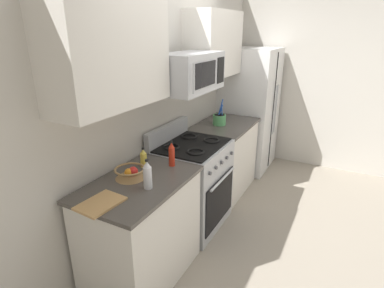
# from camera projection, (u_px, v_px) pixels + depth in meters

# --- Properties ---
(ground_plane) EXTENTS (16.00, 16.00, 0.00)m
(ground_plane) POSITION_uv_depth(u_px,v_px,m) (245.00, 238.00, 3.18)
(ground_plane) COLOR gray
(wall_back) EXTENTS (8.00, 0.10, 2.60)m
(wall_back) POSITION_uv_depth(u_px,v_px,m) (159.00, 104.00, 3.17)
(wall_back) COLOR beige
(wall_back) RESTS_ON ground
(counter_left) EXTENTS (1.00, 0.64, 0.91)m
(counter_left) POSITION_uv_depth(u_px,v_px,m) (142.00, 231.00, 2.56)
(counter_left) COLOR silver
(counter_left) RESTS_ON ground
(range_oven) EXTENTS (0.76, 0.68, 1.09)m
(range_oven) POSITION_uv_depth(u_px,v_px,m) (192.00, 184.00, 3.29)
(range_oven) COLOR #B2B5BA
(range_oven) RESTS_ON ground
(counter_right) EXTENTS (0.97, 0.64, 0.91)m
(counter_right) POSITION_uv_depth(u_px,v_px,m) (223.00, 157.00, 4.02)
(counter_right) COLOR silver
(counter_right) RESTS_ON ground
(refrigerator) EXTENTS (0.85, 0.75, 1.77)m
(refrigerator) POSITION_uv_depth(u_px,v_px,m) (249.00, 110.00, 4.63)
(refrigerator) COLOR silver
(refrigerator) RESTS_ON ground
(wall_right) EXTENTS (0.10, 8.00, 2.60)m
(wall_right) POSITION_uv_depth(u_px,v_px,m) (301.00, 80.00, 4.66)
(wall_right) COLOR beige
(wall_right) RESTS_ON ground
(microwave) EXTENTS (0.77, 0.44, 0.35)m
(microwave) POSITION_uv_depth(u_px,v_px,m) (189.00, 72.00, 2.89)
(microwave) COLOR #B2B5BA
(upper_cabinets_left) EXTENTS (0.99, 0.34, 0.74)m
(upper_cabinets_left) POSITION_uv_depth(u_px,v_px,m) (110.00, 54.00, 2.14)
(upper_cabinets_left) COLOR silver
(upper_cabinets_right) EXTENTS (0.96, 0.34, 0.74)m
(upper_cabinets_right) POSITION_uv_depth(u_px,v_px,m) (214.00, 44.00, 3.61)
(upper_cabinets_right) COLOR silver
(utensil_crock) EXTENTS (0.16, 0.16, 0.32)m
(utensil_crock) POSITION_uv_depth(u_px,v_px,m) (219.00, 119.00, 3.81)
(utensil_crock) COLOR #59AD66
(utensil_crock) RESTS_ON counter_right
(fruit_basket) EXTENTS (0.24, 0.24, 0.11)m
(fruit_basket) POSITION_uv_depth(u_px,v_px,m) (130.00, 173.00, 2.44)
(fruit_basket) COLOR #9E7A4C
(fruit_basket) RESTS_ON counter_left
(cutting_board) EXTENTS (0.32, 0.24, 0.02)m
(cutting_board) POSITION_uv_depth(u_px,v_px,m) (100.00, 203.00, 2.08)
(cutting_board) COLOR tan
(cutting_board) RESTS_ON counter_left
(bottle_oil) EXTENTS (0.06, 0.06, 0.18)m
(bottle_oil) POSITION_uv_depth(u_px,v_px,m) (144.00, 158.00, 2.62)
(bottle_oil) COLOR gold
(bottle_oil) RESTS_ON counter_left
(bottle_vinegar) EXTENTS (0.06, 0.06, 0.23)m
(bottle_vinegar) POSITION_uv_depth(u_px,v_px,m) (147.00, 175.00, 2.26)
(bottle_vinegar) COLOR silver
(bottle_vinegar) RESTS_ON counter_left
(bottle_hot_sauce) EXTENTS (0.05, 0.05, 0.23)m
(bottle_hot_sauce) POSITION_uv_depth(u_px,v_px,m) (172.00, 154.00, 2.64)
(bottle_hot_sauce) COLOR red
(bottle_hot_sauce) RESTS_ON counter_left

